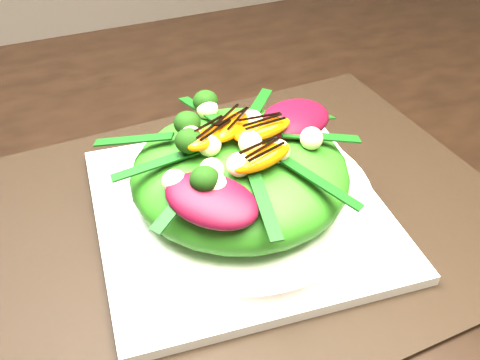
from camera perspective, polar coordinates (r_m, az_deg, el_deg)
name	(u,v)px	position (r m, az deg, el deg)	size (l,w,h in m)	color
dining_table	(135,221)	(0.60, -10.60, -4.08)	(1.60, 0.90, 0.75)	black
placemat	(240,216)	(0.57, 0.00, -3.71)	(0.54, 0.41, 0.00)	black
plate_base	(240,211)	(0.56, 0.00, -3.15)	(0.28, 0.28, 0.01)	silver
salad_bowl	(240,200)	(0.55, 0.00, -1.99)	(0.26, 0.26, 0.02)	white
lettuce_mound	(240,173)	(0.53, 0.00, 0.69)	(0.21, 0.21, 0.07)	#2E7A16
radicchio_leaf	(296,118)	(0.54, 5.72, 6.24)	(0.08, 0.05, 0.02)	#490718
orange_segment	(212,136)	(0.51, -2.85, 4.46)	(0.06, 0.02, 0.01)	#F86204
broccoli_floret	(163,135)	(0.51, -7.84, 4.55)	(0.03, 0.03, 0.03)	#103609
macadamia_nut	(302,156)	(0.49, 6.34, 2.41)	(0.02, 0.02, 0.02)	beige
balsamic_drizzle	(212,129)	(0.50, -2.88, 5.22)	(0.04, 0.00, 0.00)	black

